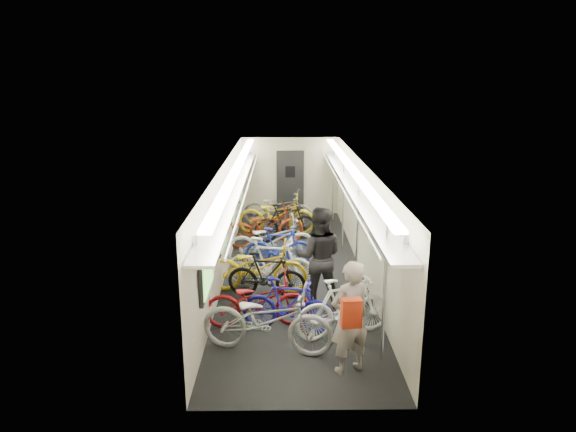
{
  "coord_description": "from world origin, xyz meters",
  "views": [
    {
      "loc": [
        -0.25,
        -10.76,
        4.18
      ],
      "look_at": [
        -0.12,
        0.41,
        1.15
      ],
      "focal_mm": 32.0,
      "sensor_mm": 36.0,
      "label": 1
    }
  ],
  "objects_px": {
    "bicycle_0": "(267,319)",
    "backpack": "(351,313)",
    "passenger_near": "(350,317)",
    "passenger_mid": "(319,257)",
    "bicycle_1": "(288,305)"
  },
  "relations": [
    {
      "from": "bicycle_0",
      "to": "backpack",
      "type": "bearing_deg",
      "value": -127.47
    },
    {
      "from": "passenger_near",
      "to": "passenger_mid",
      "type": "xyz_separation_m",
      "value": [
        -0.29,
        2.31,
        0.09
      ]
    },
    {
      "from": "passenger_near",
      "to": "passenger_mid",
      "type": "bearing_deg",
      "value": -108.81
    },
    {
      "from": "bicycle_0",
      "to": "backpack",
      "type": "distance_m",
      "value": 1.86
    },
    {
      "from": "passenger_near",
      "to": "passenger_mid",
      "type": "relative_size",
      "value": 0.9
    },
    {
      "from": "bicycle_0",
      "to": "bicycle_1",
      "type": "xyz_separation_m",
      "value": [
        0.32,
        0.67,
        -0.07
      ]
    },
    {
      "from": "bicycle_0",
      "to": "passenger_near",
      "type": "distance_m",
      "value": 1.37
    },
    {
      "from": "bicycle_0",
      "to": "backpack",
      "type": "xyz_separation_m",
      "value": [
        1.11,
        -1.3,
        0.73
      ]
    },
    {
      "from": "bicycle_0",
      "to": "bicycle_1",
      "type": "distance_m",
      "value": 0.75
    },
    {
      "from": "bicycle_0",
      "to": "backpack",
      "type": "height_order",
      "value": "backpack"
    },
    {
      "from": "bicycle_1",
      "to": "passenger_near",
      "type": "bearing_deg",
      "value": -132.35
    },
    {
      "from": "bicycle_1",
      "to": "backpack",
      "type": "relative_size",
      "value": 4.19
    },
    {
      "from": "passenger_mid",
      "to": "backpack",
      "type": "xyz_separation_m",
      "value": [
        0.2,
        -3.04,
        0.33
      ]
    },
    {
      "from": "bicycle_0",
      "to": "backpack",
      "type": "relative_size",
      "value": 5.48
    },
    {
      "from": "bicycle_1",
      "to": "backpack",
      "type": "xyz_separation_m",
      "value": [
        0.79,
        -1.97,
        0.8
      ]
    }
  ]
}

